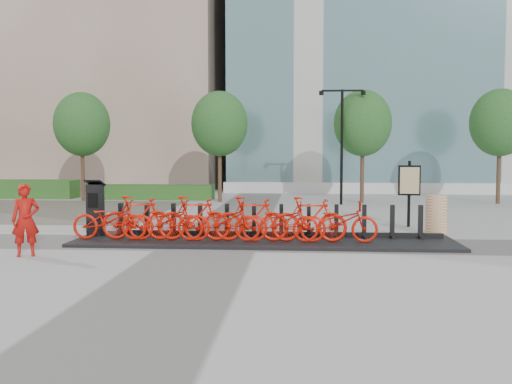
# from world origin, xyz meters

# --- Properties ---
(ground) EXTENTS (120.00, 120.00, 0.00)m
(ground) POSITION_xyz_m (0.00, 0.00, 0.00)
(ground) COLOR #AEAEAE
(glass_building) EXTENTS (32.00, 16.00, 24.00)m
(glass_building) POSITION_xyz_m (14.00, 26.00, 12.00)
(glass_building) COLOR #608BA0
(glass_building) RESTS_ON ground
(hedge_b) EXTENTS (6.00, 1.20, 0.70)m
(hedge_b) POSITION_xyz_m (-5.00, 13.20, 0.35)
(hedge_b) COLOR #194910
(hedge_b) RESTS_ON ground
(tree_0) EXTENTS (2.60, 2.60, 5.10)m
(tree_0) POSITION_xyz_m (-8.00, 12.00, 3.59)
(tree_0) COLOR #4C3225
(tree_0) RESTS_ON ground
(tree_1) EXTENTS (2.60, 2.60, 5.10)m
(tree_1) POSITION_xyz_m (-1.50, 12.00, 3.59)
(tree_1) COLOR #4C3225
(tree_1) RESTS_ON ground
(tree_2) EXTENTS (2.60, 2.60, 5.10)m
(tree_2) POSITION_xyz_m (5.00, 12.00, 3.59)
(tree_2) COLOR #4C3225
(tree_2) RESTS_ON ground
(tree_3) EXTENTS (2.60, 2.60, 5.10)m
(tree_3) POSITION_xyz_m (11.00, 12.00, 3.59)
(tree_3) COLOR #4C3225
(tree_3) RESTS_ON ground
(streetlamp) EXTENTS (2.00, 0.20, 5.00)m
(streetlamp) POSITION_xyz_m (4.00, 11.00, 3.13)
(streetlamp) COLOR black
(streetlamp) RESTS_ON ground
(dock_pad) EXTENTS (9.60, 2.40, 0.08)m
(dock_pad) POSITION_xyz_m (1.30, 0.30, 0.04)
(dock_pad) COLOR black
(dock_pad) RESTS_ON ground
(dock_rail_posts) EXTENTS (8.02, 0.50, 0.85)m
(dock_rail_posts) POSITION_xyz_m (1.36, 0.77, 0.51)
(dock_rail_posts) COLOR black
(dock_rail_posts) RESTS_ON dock_pad
(bike_0) EXTENTS (1.91, 0.67, 1.01)m
(bike_0) POSITION_xyz_m (-2.60, -0.05, 0.58)
(bike_0) COLOR red
(bike_0) RESTS_ON dock_pad
(bike_1) EXTENTS (1.86, 0.52, 1.12)m
(bike_1) POSITION_xyz_m (-1.88, -0.05, 0.64)
(bike_1) COLOR red
(bike_1) RESTS_ON dock_pad
(bike_2) EXTENTS (1.91, 0.67, 1.01)m
(bike_2) POSITION_xyz_m (-1.16, -0.05, 0.58)
(bike_2) COLOR red
(bike_2) RESTS_ON dock_pad
(bike_3) EXTENTS (1.86, 0.52, 1.12)m
(bike_3) POSITION_xyz_m (-0.44, -0.05, 0.64)
(bike_3) COLOR red
(bike_3) RESTS_ON dock_pad
(bike_4) EXTENTS (1.91, 0.67, 1.01)m
(bike_4) POSITION_xyz_m (0.28, -0.05, 0.58)
(bike_4) COLOR red
(bike_4) RESTS_ON dock_pad
(bike_5) EXTENTS (1.86, 0.52, 1.12)m
(bike_5) POSITION_xyz_m (1.00, -0.05, 0.64)
(bike_5) COLOR red
(bike_5) RESTS_ON dock_pad
(bike_6) EXTENTS (1.91, 0.67, 1.01)m
(bike_6) POSITION_xyz_m (1.72, -0.05, 0.58)
(bike_6) COLOR red
(bike_6) RESTS_ON dock_pad
(bike_7) EXTENTS (1.86, 0.52, 1.12)m
(bike_7) POSITION_xyz_m (2.44, -0.05, 0.64)
(bike_7) COLOR red
(bike_7) RESTS_ON dock_pad
(bike_8) EXTENTS (1.91, 0.67, 1.01)m
(bike_8) POSITION_xyz_m (3.16, -0.05, 0.58)
(bike_8) COLOR red
(bike_8) RESTS_ON dock_pad
(kiosk) EXTENTS (0.49, 0.42, 1.49)m
(kiosk) POSITION_xyz_m (-3.22, 0.62, 0.79)
(kiosk) COLOR black
(kiosk) RESTS_ON dock_pad
(worker_red) EXTENTS (0.69, 0.58, 1.61)m
(worker_red) POSITION_xyz_m (-3.81, -2.06, 0.80)
(worker_red) COLOR #B2110C
(worker_red) RESTS_ON ground
(construction_barrel) EXTENTS (0.66, 0.66, 1.10)m
(construction_barrel) POSITION_xyz_m (5.94, 1.83, 0.55)
(construction_barrel) COLOR orange
(construction_barrel) RESTS_ON ground
(map_sign) EXTENTS (0.67, 0.15, 2.03)m
(map_sign) POSITION_xyz_m (5.54, 3.66, 1.34)
(map_sign) COLOR black
(map_sign) RESTS_ON ground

